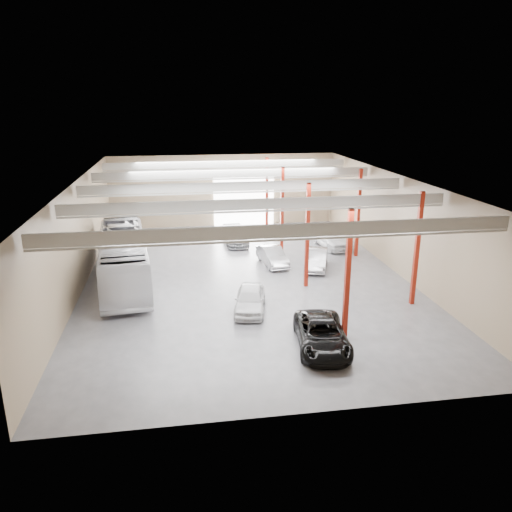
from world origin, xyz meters
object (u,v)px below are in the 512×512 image
object	(u,v)px
coach_bus	(124,258)
car_row_c	(235,236)
car_row_a	(250,299)
car_row_b	(272,256)
car_right_far	(332,237)
black_sedan	(322,335)
car_right_near	(316,259)

from	to	relation	value
coach_bus	car_row_c	bearing A→B (deg)	38.27
car_row_a	car_row_b	world-z (taller)	car_row_a
car_right_far	black_sedan	bearing A→B (deg)	-117.15
coach_bus	car_row_c	size ratio (longest dim) A/B	2.75
car_row_a	car_row_c	world-z (taller)	car_row_a
black_sedan	car_row_c	xyz separation A→B (m)	(-2.06, 19.73, -0.07)
car_row_a	car_right_near	distance (m)	9.29
black_sedan	coach_bus	bearing A→B (deg)	140.91
car_row_b	car_right_near	world-z (taller)	car_right_near
car_row_c	black_sedan	bearing A→B (deg)	-86.58
black_sedan	car_row_a	bearing A→B (deg)	126.44
coach_bus	car_right_near	bearing A→B (deg)	-2.02
car_row_a	car_right_far	xyz separation A→B (m)	(8.83, 12.27, 0.12)
coach_bus	car_right_far	bearing A→B (deg)	14.28
car_row_b	black_sedan	bearing A→B (deg)	-97.87
car_right_near	car_row_c	bearing A→B (deg)	143.68
coach_bus	car_row_c	xyz separation A→B (m)	(8.62, 8.48, -1.10)
coach_bus	car_row_b	size ratio (longest dim) A/B	3.05
car_row_a	car_row_b	xyz separation A→B (m)	(2.95, 8.36, -0.05)
coach_bus	black_sedan	world-z (taller)	coach_bus
black_sedan	car_right_near	world-z (taller)	black_sedan
black_sedan	car_right_far	xyz separation A→B (m)	(5.94, 17.47, 0.12)
car_row_b	car_right_far	size ratio (longest dim) A/B	0.83
coach_bus	car_row_a	world-z (taller)	coach_bus
car_row_c	car_right_far	xyz separation A→B (m)	(7.99, -2.26, 0.19)
black_sedan	car_row_a	xyz separation A→B (m)	(-2.89, 5.20, -0.00)
car_row_b	car_right_near	size ratio (longest dim) A/B	0.95
car_row_c	car_row_b	bearing A→B (deg)	-73.57
coach_bus	car_right_near	xyz separation A→B (m)	(13.82, 1.02, -1.05)
car_row_a	car_row_b	size ratio (longest dim) A/B	1.04
car_row_b	car_row_c	xyz separation A→B (m)	(-2.12, 6.17, -0.01)
car_row_c	car_right_near	distance (m)	9.09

